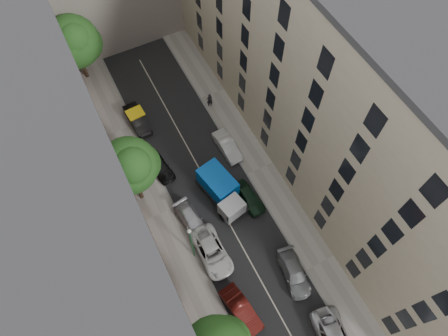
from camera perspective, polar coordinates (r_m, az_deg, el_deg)
ground at (r=39.78m, az=-1.79°, el=-3.29°), size 120.00×120.00×0.00m
road_surface at (r=39.77m, az=-1.79°, el=-3.29°), size 8.00×44.00×0.02m
sidewalk_left at (r=39.14m, az=-9.09°, el=-6.50°), size 3.00×44.00×0.15m
sidewalk_right at (r=41.01m, az=5.12°, el=-0.10°), size 3.00×44.00×0.15m
building_left at (r=30.64m, az=-21.16°, el=-3.30°), size 8.00×44.00×20.00m
building_right at (r=35.18m, az=14.36°, el=11.41°), size 8.00×44.00×20.00m
tarp_truck at (r=38.16m, az=-0.36°, el=-3.21°), size 3.37×6.15×2.66m
car_left_1 at (r=35.54m, az=2.47°, el=-19.55°), size 2.26×4.71×1.49m
car_left_2 at (r=36.71m, az=-1.76°, el=-11.86°), size 2.47×5.29×1.46m
car_left_3 at (r=37.92m, az=-4.61°, el=-7.45°), size 2.41×4.63×1.28m
car_left_4 at (r=40.80m, az=-9.21°, el=0.27°), size 2.26×4.33×1.41m
car_left_5 at (r=44.37m, az=-12.28°, el=6.77°), size 1.85×4.61×1.49m
car_right_1 at (r=36.75m, az=9.97°, el=-14.57°), size 2.59×4.83×1.33m
car_right_2 at (r=38.77m, az=3.61°, el=-4.23°), size 1.96×4.13×1.36m
car_right_3 at (r=41.52m, az=0.45°, el=3.15°), size 1.68×4.28×1.39m
tree_mid at (r=34.84m, az=-13.16°, el=0.12°), size 5.34×5.07×8.97m
tree_far at (r=47.13m, az=-20.58°, el=16.33°), size 5.91×5.73×8.13m
lamp_post at (r=33.61m, az=-4.71°, el=-10.31°), size 0.36×0.36×6.32m
pedestrian at (r=44.62m, az=-2.07°, el=9.70°), size 0.68×0.45×1.85m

